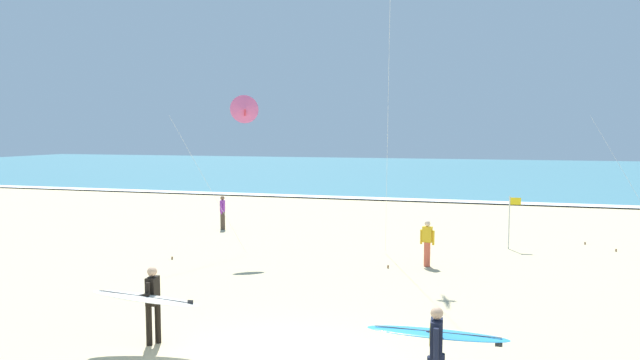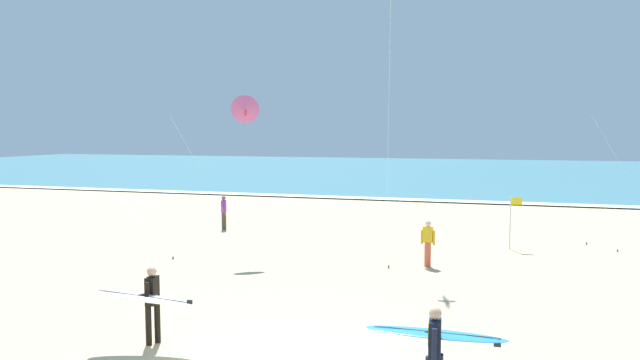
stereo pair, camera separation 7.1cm
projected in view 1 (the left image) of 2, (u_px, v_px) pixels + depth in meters
The scene contains 8 objects.
ocean_water at pixel (449, 171), 66.15m from camera, with size 160.00×60.00×0.08m, color teal.
shoreline_foam at pixel (422, 200), 37.71m from camera, with size 160.00×1.41×0.01m, color white.
surfer_lead at pixel (437, 342), 9.59m from camera, with size 2.46×0.94×1.71m.
surfer_trailing at pixel (149, 299), 12.04m from camera, with size 2.37×1.05×1.71m.
kite_delta_rose_far at pixel (244, 110), 20.68m from camera, with size 2.86×1.79×5.96m.
bystander_yellow_top at pixel (427, 243), 19.33m from camera, with size 0.49×0.23×1.59m.
bystander_purple_top at pixel (223, 212), 26.71m from camera, with size 0.24×0.49×1.59m.
lifeguard_flag at pixel (511, 217), 22.19m from camera, with size 0.45×0.05×2.10m.
Camera 1 is at (3.84, -9.95, 4.59)m, focal length 31.82 mm.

